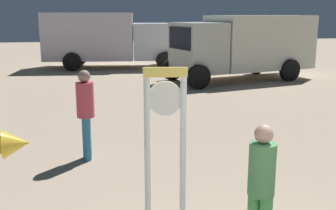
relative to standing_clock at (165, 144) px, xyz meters
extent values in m
cylinder|color=white|center=(-0.19, 0.02, -0.29)|extent=(0.07, 0.07, 2.08)
cylinder|color=white|center=(0.19, -0.03, -0.29)|extent=(0.07, 0.07, 2.08)
cube|color=#F9DC5C|center=(0.00, -0.01, 0.80)|extent=(0.48, 0.15, 0.10)
cylinder|color=white|center=(0.00, 0.02, 0.51)|extent=(0.38, 0.10, 0.38)
cube|color=black|center=(0.01, 0.05, 0.51)|extent=(0.09, 0.02, 0.03)
cube|color=black|center=(0.01, 0.05, 0.51)|extent=(0.14, 0.03, 0.06)
cone|color=yellow|center=(-1.43, -0.66, 0.31)|extent=(0.24, 0.27, 0.25)
cylinder|color=#4B8851|center=(1.04, -0.25, -0.27)|extent=(0.30, 0.30, 0.60)
sphere|color=tan|center=(1.04, -0.25, 0.13)|extent=(0.21, 0.21, 0.21)
cylinder|color=teal|center=(-0.88, 3.47, -0.91)|extent=(0.16, 0.16, 0.83)
cylinder|color=teal|center=(-0.88, 3.31, -0.91)|extent=(0.16, 0.16, 0.83)
cylinder|color=#CB4454|center=(-0.88, 3.39, -0.17)|extent=(0.33, 0.33, 0.66)
sphere|color=gray|center=(-0.88, 3.39, 0.28)|extent=(0.23, 0.23, 0.23)
cube|color=silver|center=(6.41, 12.21, 0.23)|extent=(4.71, 3.23, 2.22)
cube|color=beige|center=(3.50, 11.48, 0.10)|extent=(2.09, 2.47, 1.95)
cube|color=black|center=(2.71, 11.28, 0.49)|extent=(0.47, 1.76, 0.86)
cylinder|color=black|center=(2.64, 12.45, -0.88)|extent=(0.93, 0.46, 0.90)
cylinder|color=black|center=(3.20, 10.22, -0.88)|extent=(0.93, 0.46, 0.90)
cylinder|color=black|center=(6.85, 13.50, -0.88)|extent=(0.93, 0.46, 0.90)
cylinder|color=black|center=(7.40, 11.28, -0.88)|extent=(0.93, 0.46, 0.90)
cube|color=silver|center=(-0.69, 17.20, 0.29)|extent=(4.68, 2.90, 2.35)
cube|color=silver|center=(2.43, 16.83, 0.03)|extent=(2.03, 2.47, 1.82)
cube|color=black|center=(3.32, 16.72, 0.39)|extent=(0.26, 1.91, 0.80)
cylinder|color=black|center=(2.94, 15.54, -0.88)|extent=(0.92, 0.35, 0.90)
cylinder|color=black|center=(3.23, 17.96, -0.88)|extent=(0.92, 0.35, 0.90)
cylinder|color=black|center=(-1.56, 16.08, -0.88)|extent=(0.92, 0.35, 0.90)
cylinder|color=black|center=(-1.27, 18.50, -0.88)|extent=(0.92, 0.35, 0.90)
camera|label=1|loc=(-0.79, -4.18, 1.40)|focal=43.43mm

